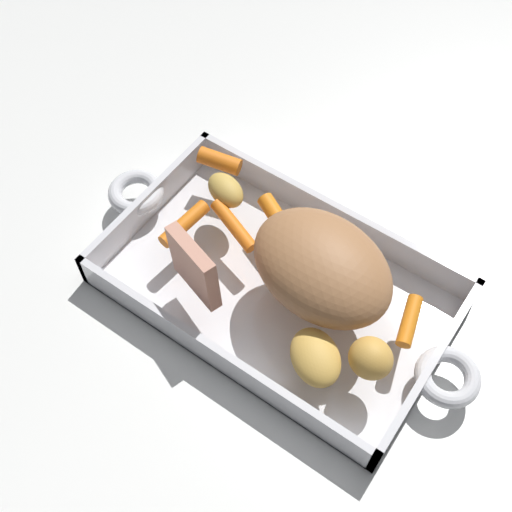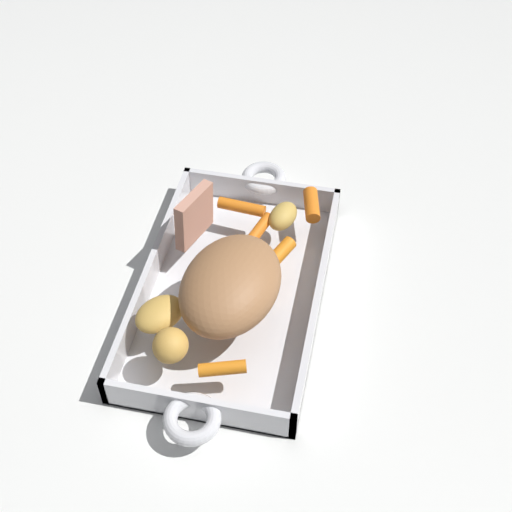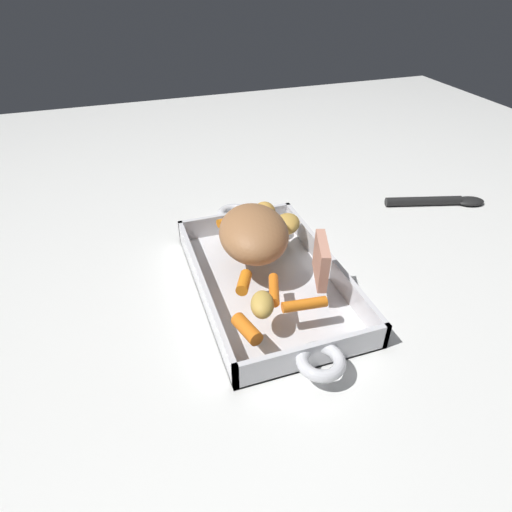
# 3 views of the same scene
# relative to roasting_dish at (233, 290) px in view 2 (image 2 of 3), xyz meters

# --- Properties ---
(ground_plane) EXTENTS (2.37, 2.37, 0.00)m
(ground_plane) POSITION_rel_roasting_dish_xyz_m (0.00, 0.00, -0.01)
(ground_plane) COLOR white
(roasting_dish) EXTENTS (0.47, 0.23, 0.05)m
(roasting_dish) POSITION_rel_roasting_dish_xyz_m (0.00, 0.00, 0.00)
(roasting_dish) COLOR silver
(roasting_dish) RESTS_ON ground_plane
(pork_roast) EXTENTS (0.18, 0.14, 0.07)m
(pork_roast) POSITION_rel_roasting_dish_xyz_m (-0.05, -0.01, 0.07)
(pork_roast) COLOR #A16C43
(pork_roast) RESTS_ON roasting_dish
(roast_slice_thin) EXTENTS (0.08, 0.04, 0.08)m
(roast_slice_thin) POSITION_rel_roasting_dish_xyz_m (0.06, 0.06, 0.07)
(roast_slice_thin) COLOR tan
(roast_slice_thin) RESTS_ON roasting_dish
(baby_carrot_long) EXTENTS (0.03, 0.06, 0.02)m
(baby_carrot_long) POSITION_rel_roasting_dish_xyz_m (-0.15, -0.02, 0.04)
(baby_carrot_long) COLOR orange
(baby_carrot_long) RESTS_ON roasting_dish
(baby_carrot_northeast) EXTENTS (0.05, 0.04, 0.02)m
(baby_carrot_northeast) POSITION_rel_roasting_dish_xyz_m (0.04, -0.05, 0.04)
(baby_carrot_northeast) COLOR orange
(baby_carrot_northeast) RESTS_ON roasting_dish
(baby_carrot_center_right) EXTENTS (0.06, 0.03, 0.02)m
(baby_carrot_center_right) POSITION_rel_roasting_dish_xyz_m (0.14, -0.08, 0.04)
(baby_carrot_center_right) COLOR orange
(baby_carrot_center_right) RESTS_ON roasting_dish
(baby_carrot_short) EXTENTS (0.07, 0.04, 0.02)m
(baby_carrot_short) POSITION_rel_roasting_dish_xyz_m (0.07, -0.02, 0.04)
(baby_carrot_short) COLOR orange
(baby_carrot_short) RESTS_ON roasting_dish
(baby_carrot_southwest) EXTENTS (0.02, 0.07, 0.02)m
(baby_carrot_southwest) POSITION_rel_roasting_dish_xyz_m (0.12, 0.01, 0.04)
(baby_carrot_southwest) COLOR orange
(baby_carrot_southwest) RESTS_ON roasting_dish
(potato_halved) EXTENTS (0.06, 0.05, 0.03)m
(potato_halved) POSITION_rel_roasting_dish_xyz_m (0.10, -0.05, 0.05)
(potato_halved) COLOR gold
(potato_halved) RESTS_ON roasting_dish
(potato_whole) EXTENTS (0.08, 0.08, 0.03)m
(potato_whole) POSITION_rel_roasting_dish_xyz_m (-0.09, 0.07, 0.05)
(potato_whole) COLOR gold
(potato_whole) RESTS_ON roasting_dish
(potato_golden_large) EXTENTS (0.05, 0.05, 0.04)m
(potato_golden_large) POSITION_rel_roasting_dish_xyz_m (-0.13, 0.04, 0.05)
(potato_golden_large) COLOR gold
(potato_golden_large) RESTS_ON roasting_dish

